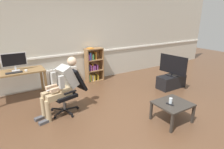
{
  "coord_description": "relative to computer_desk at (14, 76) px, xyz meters",
  "views": [
    {
      "loc": [
        -2.03,
        -2.68,
        2.07
      ],
      "look_at": [
        0.15,
        0.85,
        0.7
      ],
      "focal_mm": 29.23,
      "sensor_mm": 36.0,
      "label": 1
    }
  ],
  "objects": [
    {
      "name": "bookshelf",
      "position": [
        2.26,
        0.29,
        -0.13
      ],
      "size": [
        0.56,
        0.29,
        1.09
      ],
      "color": "olive",
      "rests_on": "ground_plane"
    },
    {
      "name": "drinking_glass",
      "position": [
        2.46,
        -2.71,
        -0.18
      ],
      "size": [
        0.06,
        0.06,
        0.13
      ],
      "primitive_type": "cylinder",
      "color": "silver",
      "rests_on": "coffee_table"
    },
    {
      "name": "back_wall",
      "position": [
        1.84,
        0.5,
        0.7
      ],
      "size": [
        12.0,
        0.13,
        2.7
      ],
      "color": "beige",
      "rests_on": "ground_plane"
    },
    {
      "name": "spare_remote",
      "position": [
        2.44,
        -2.72,
        -0.23
      ],
      "size": [
        0.07,
        0.15,
        0.02
      ],
      "primitive_type": "cube",
      "rotation": [
        0.0,
        0.0,
        3.39
      ],
      "color": "black",
      "rests_on": "coffee_table"
    },
    {
      "name": "computer_mouse",
      "position": [
        0.26,
        -0.12,
        0.12
      ],
      "size": [
        0.06,
        0.1,
        0.03
      ],
      "primitive_type": "cube",
      "color": "white",
      "rests_on": "computer_desk"
    },
    {
      "name": "person_seated",
      "position": [
        0.78,
        -1.23,
        0.0
      ],
      "size": [
        1.01,
        0.52,
        1.22
      ],
      "rotation": [
        0.0,
        0.0,
        -1.34
      ],
      "color": "tan",
      "rests_on": "ground_plane"
    },
    {
      "name": "tv_screen",
      "position": [
        3.94,
        -1.46,
        0.04
      ],
      "size": [
        0.24,
        0.86,
        0.6
      ],
      "rotation": [
        0.0,
        0.0,
        1.69
      ],
      "color": "black",
      "rests_on": "tv_stand"
    },
    {
      "name": "tv_stand",
      "position": [
        3.94,
        -1.46,
        -0.46
      ],
      "size": [
        0.86,
        0.39,
        0.37
      ],
      "color": "black",
      "rests_on": "ground_plane"
    },
    {
      "name": "coffee_table",
      "position": [
        2.54,
        -2.7,
        -0.3
      ],
      "size": [
        0.67,
        0.6,
        0.41
      ],
      "color": "#332D28",
      "rests_on": "ground_plane"
    },
    {
      "name": "office_chair",
      "position": [
        0.96,
        -1.18,
        -0.13
      ],
      "size": [
        0.83,
        0.65,
        0.96
      ],
      "rotation": [
        0.0,
        0.0,
        -1.34
      ],
      "color": "black",
      "rests_on": "ground_plane"
    },
    {
      "name": "ground_plane",
      "position": [
        1.84,
        -2.15,
        -0.65
      ],
      "size": [
        18.0,
        18.0,
        0.0
      ],
      "primitive_type": "plane",
      "color": "brown"
    },
    {
      "name": "keyboard",
      "position": [
        -0.0,
        -0.14,
        0.12
      ],
      "size": [
        0.36,
        0.12,
        0.02
      ],
      "primitive_type": "cube",
      "color": "black",
      "rests_on": "computer_desk"
    },
    {
      "name": "radiator",
      "position": [
        1.27,
        0.39,
        -0.38
      ],
      "size": [
        0.92,
        0.08,
        0.55
      ],
      "color": "white",
      "rests_on": "ground_plane"
    },
    {
      "name": "computer_desk",
      "position": [
        0.0,
        0.0,
        0.0
      ],
      "size": [
        1.39,
        0.59,
        0.76
      ],
      "color": "olive",
      "rests_on": "ground_plane"
    },
    {
      "name": "imac_monitor",
      "position": [
        0.05,
        0.08,
        0.36
      ],
      "size": [
        0.57,
        0.14,
        0.44
      ],
      "color": "silver",
      "rests_on": "computer_desk"
    }
  ]
}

